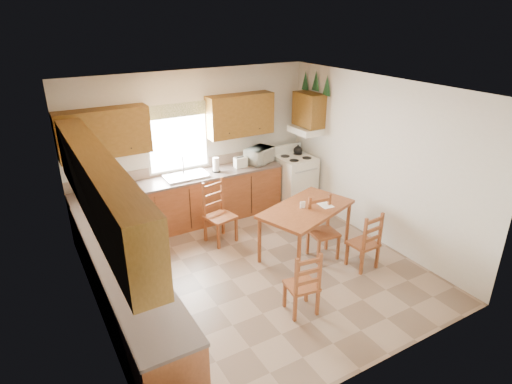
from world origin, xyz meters
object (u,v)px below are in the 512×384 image
stove (295,181)px  microwave (259,155)px  chair_far_left (220,213)px  chair_far_right (324,229)px  dining_table (305,230)px  chair_near_right (364,240)px  chair_near_left (302,281)px

stove → microwave: microwave is taller
stove → chair_far_left: bearing=-162.5°
stove → chair_far_right: size_ratio=0.99×
dining_table → chair_near_right: (0.51, -0.76, 0.06)m
microwave → chair_near_left: (-1.17, -3.02, -0.61)m
microwave → chair_far_left: size_ratio=0.47×
stove → chair_far_right: (-0.77, -1.86, 0.00)m
stove → chair_far_left: (-1.94, -0.61, 0.04)m
chair_near_left → chair_far_left: size_ratio=0.87×
chair_far_right → stove: bearing=74.5°
stove → chair_near_right: bearing=-100.1°
chair_far_left → chair_far_right: bearing=-59.1°
chair_near_left → chair_far_right: size_ratio=0.92×
chair_near_left → chair_far_right: chair_far_right is taller
dining_table → stove: bearing=41.2°
chair_far_left → dining_table: bearing=-57.7°
chair_far_left → chair_far_right: chair_far_left is taller
stove → chair_near_right: size_ratio=1.06×
chair_near_right → chair_far_right: (-0.34, 0.53, 0.03)m
chair_far_left → chair_near_left: bearing=-99.7°
microwave → dining_table: bearing=-120.7°
dining_table → chair_near_right: 0.92m
microwave → chair_far_left: (-1.26, -0.85, -0.54)m
chair_near_left → chair_far_left: chair_far_left is taller
dining_table → chair_far_left: 1.43m
stove → chair_far_right: bearing=-112.3°
stove → chair_far_left: chair_far_left is taller
microwave → chair_near_left: microwave is taller
microwave → chair_near_left: 3.30m
stove → dining_table: bearing=-120.0°
stove → microwave: (-0.68, 0.25, 0.58)m
dining_table → chair_near_left: 1.46m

